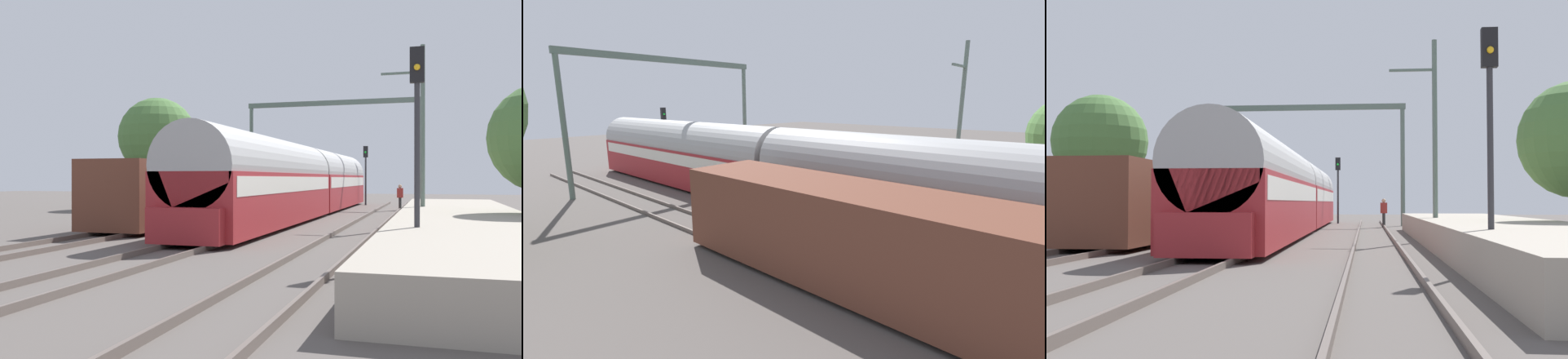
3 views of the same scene
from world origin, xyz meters
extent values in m
plane|color=#57504C|center=(0.00, 0.00, 0.00)|extent=(120.00, 120.00, 0.00)
cube|color=#645850|center=(-4.98, 0.00, 0.08)|extent=(0.08, 60.00, 0.16)
cube|color=#645850|center=(-3.55, 0.00, 0.08)|extent=(0.08, 60.00, 0.16)
cube|color=#645850|center=(-0.72, 0.00, 0.08)|extent=(0.08, 60.00, 0.16)
cube|color=#645850|center=(0.72, 0.00, 0.08)|extent=(0.08, 60.00, 0.16)
cube|color=#645850|center=(3.55, 0.00, 0.08)|extent=(0.08, 60.00, 0.16)
cube|color=#645850|center=(4.98, 0.00, 0.08)|extent=(0.08, 60.00, 0.16)
cube|color=#A39989|center=(8.08, 2.00, 0.45)|extent=(4.40, 28.00, 0.90)
cube|color=maroon|center=(0.00, 4.32, 1.26)|extent=(2.90, 16.00, 2.20)
cube|color=silver|center=(0.00, 4.32, 1.89)|extent=(2.93, 15.36, 0.64)
cylinder|color=#A6A6A6|center=(0.00, 4.32, 2.56)|extent=(2.84, 16.00, 2.84)
cube|color=maroon|center=(0.00, 20.67, 1.26)|extent=(2.90, 16.00, 2.20)
cube|color=silver|center=(0.00, 20.67, 1.89)|extent=(2.93, 15.36, 0.64)
cylinder|color=#A6A6A6|center=(0.00, 20.67, 2.56)|extent=(2.84, 16.00, 2.84)
cube|color=maroon|center=(0.00, -3.93, 0.71)|extent=(2.40, 0.50, 1.10)
cube|color=brown|center=(-4.27, 4.96, 1.51)|extent=(2.80, 13.00, 2.70)
cube|color=black|center=(-4.27, 4.96, 0.21)|extent=(2.52, 11.96, 0.10)
cylinder|color=#2B2B2B|center=(4.98, 19.25, 0.42)|extent=(0.18, 0.18, 0.85)
cube|color=maroon|center=(4.98, 19.25, 1.17)|extent=(0.41, 0.25, 0.64)
sphere|color=tan|center=(4.98, 19.25, 1.61)|extent=(0.24, 0.24, 0.24)
cylinder|color=#2D2D33|center=(6.73, -4.58, 2.28)|extent=(0.14, 0.14, 4.56)
cube|color=black|center=(6.73, -4.58, 5.01)|extent=(0.36, 0.20, 0.90)
sphere|color=yellow|center=(6.73, -4.70, 4.94)|extent=(0.16, 0.16, 0.16)
cylinder|color=#2D2D33|center=(1.92, 26.14, 1.90)|extent=(0.14, 0.14, 3.81)
cube|color=black|center=(1.92, 26.14, 4.26)|extent=(0.36, 0.20, 0.90)
sphere|color=#19D133|center=(1.92, 26.02, 4.22)|extent=(0.16, 0.16, 0.16)
cylinder|color=#566960|center=(-6.27, 21.84, 3.75)|extent=(0.28, 0.28, 7.50)
cylinder|color=#566960|center=(6.27, 21.84, 3.75)|extent=(0.28, 0.28, 7.50)
cube|color=#566960|center=(0.00, 21.84, 7.68)|extent=(12.93, 0.24, 0.36)
cylinder|color=#566960|center=(6.67, 6.36, 4.00)|extent=(0.20, 0.20, 8.00)
cube|color=#566960|center=(5.77, 6.36, 6.80)|extent=(1.80, 0.10, 0.10)
cylinder|color=#4C3826|center=(-11.71, 16.93, 1.51)|extent=(0.36, 0.36, 3.02)
sphere|color=#487338|center=(-11.71, 16.93, 5.09)|extent=(5.53, 5.53, 5.53)
camera|label=1|loc=(7.15, -19.47, 2.14)|focal=39.03mm
camera|label=2|loc=(-12.81, 0.54, 5.20)|focal=25.25mm
camera|label=3|loc=(3.94, -19.21, 1.51)|focal=43.80mm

